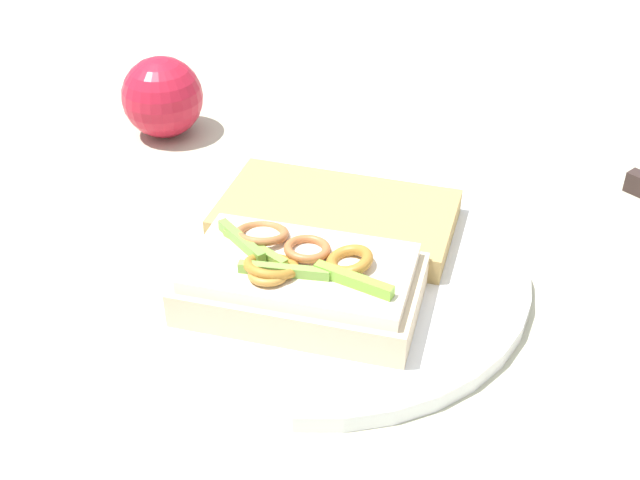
% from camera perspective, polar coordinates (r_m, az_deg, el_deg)
% --- Properties ---
extents(ground_plane, '(2.00, 2.00, 0.00)m').
position_cam_1_polar(ground_plane, '(0.59, -0.00, -2.55)').
color(ground_plane, '#BBB99C').
rests_on(ground_plane, ground).
extents(plate, '(0.30, 0.30, 0.01)m').
position_cam_1_polar(plate, '(0.59, -0.00, -2.08)').
color(plate, white).
rests_on(plate, ground_plane).
extents(sandwich, '(0.18, 0.14, 0.05)m').
position_cam_1_polar(sandwich, '(0.54, -1.38, -2.94)').
color(sandwich, beige).
rests_on(sandwich, plate).
extents(bread_slice_side, '(0.20, 0.16, 0.02)m').
position_cam_1_polar(bread_slice_side, '(0.62, 1.15, 1.68)').
color(bread_slice_side, tan).
rests_on(bread_slice_side, plate).
extents(apple_2, '(0.08, 0.08, 0.08)m').
position_cam_1_polar(apple_2, '(0.78, -10.99, 9.81)').
color(apple_2, '#B5192F').
rests_on(apple_2, ground_plane).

